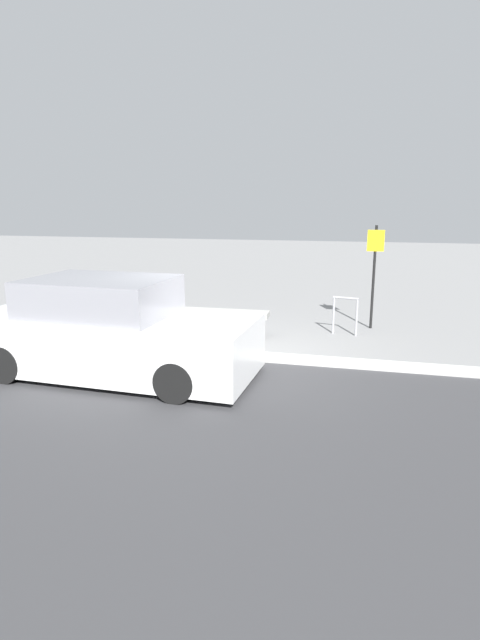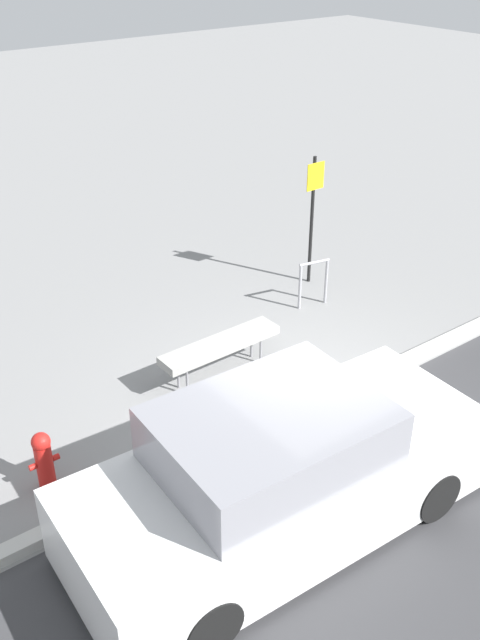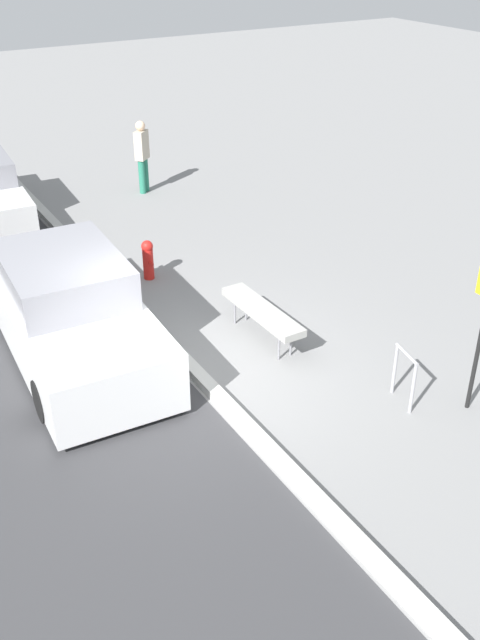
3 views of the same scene
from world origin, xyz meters
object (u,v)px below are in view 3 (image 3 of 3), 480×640
at_px(pedestrian, 142,155).
at_px(bike_rack, 404,372).
at_px(bench, 262,312).
at_px(fire_hydrant, 148,258).
at_px(parked_car_near, 70,312).

bearing_deg(pedestrian, bike_rack, -133.58).
bearing_deg(bike_rack, bench, -162.44).
relative_size(bench, fire_hydrant, 2.44).
bearing_deg(fire_hydrant, pedestrian, 157.08).
xyz_separation_m(pedestrian, parked_car_near, (6.19, -3.94, -0.23)).
bearing_deg(bike_rack, pedestrian, 177.48).
bearing_deg(fire_hydrant, bike_rack, 14.97).
xyz_separation_m(bike_rack, fire_hydrant, (-5.39, -1.44, -0.09)).
relative_size(bench, pedestrian, 1.07).
xyz_separation_m(bench, parked_car_near, (-1.17, -2.73, 0.20)).
bearing_deg(bench, parked_car_near, -114.27).
height_order(bench, parked_car_near, parked_car_near).
relative_size(pedestrian, parked_car_near, 0.37).
distance_m(pedestrian, parked_car_near, 7.34).
height_order(bike_rack, pedestrian, pedestrian).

